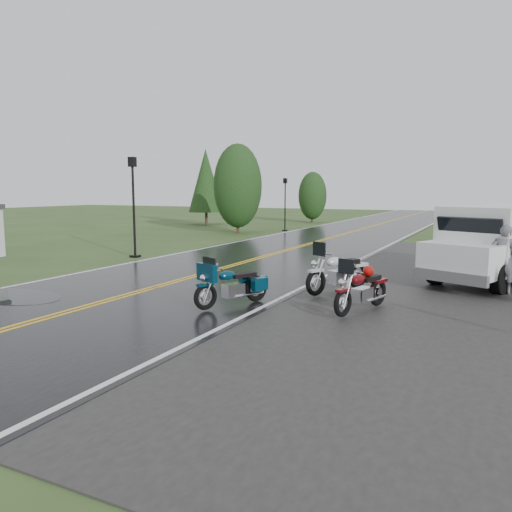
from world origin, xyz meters
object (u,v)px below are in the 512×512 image
(motorcycle_teal, at_px, (205,286))
(motorcycle_silver, at_px, (316,272))
(lamp_post_near_left, at_px, (134,207))
(motorcycle_red, at_px, (343,292))
(van_white, at_px, (438,245))
(person_at_van, at_px, (503,260))
(lamp_post_far_left, at_px, (285,204))

(motorcycle_teal, xyz_separation_m, motorcycle_silver, (1.76, 2.56, 0.08))
(lamp_post_near_left, bearing_deg, motorcycle_red, -29.39)
(motorcycle_red, distance_m, lamp_post_near_left, 12.29)
(van_white, relative_size, person_at_van, 3.23)
(person_at_van, bearing_deg, motorcycle_red, 52.47)
(motorcycle_teal, relative_size, lamp_post_near_left, 0.50)
(person_at_van, height_order, lamp_post_far_left, lamp_post_far_left)
(van_white, distance_m, lamp_post_far_left, 19.81)
(motorcycle_teal, distance_m, person_at_van, 7.99)
(motorcycle_teal, bearing_deg, lamp_post_far_left, 132.48)
(motorcycle_teal, height_order, van_white, van_white)
(motorcycle_teal, xyz_separation_m, person_at_van, (6.08, 5.17, 0.32))
(lamp_post_near_left, xyz_separation_m, lamp_post_far_left, (0.40, 15.12, -0.28))
(motorcycle_red, relative_size, van_white, 0.35)
(motorcycle_red, height_order, van_white, van_white)
(motorcycle_teal, bearing_deg, motorcycle_red, 38.41)
(lamp_post_near_left, height_order, lamp_post_far_left, lamp_post_near_left)
(van_white, distance_m, person_at_van, 1.86)
(motorcycle_red, bearing_deg, van_white, 91.05)
(person_at_van, bearing_deg, lamp_post_far_left, -54.03)
(van_white, bearing_deg, person_at_van, 2.71)
(van_white, bearing_deg, motorcycle_teal, -103.60)
(lamp_post_near_left, bearing_deg, motorcycle_teal, -41.50)
(motorcycle_silver, distance_m, lamp_post_far_left, 21.32)
(van_white, bearing_deg, motorcycle_red, -81.73)
(van_white, distance_m, lamp_post_near_left, 12.06)
(person_at_van, bearing_deg, lamp_post_near_left, -9.18)
(motorcycle_teal, xyz_separation_m, lamp_post_far_left, (-7.23, 21.87, 1.19))
(motorcycle_teal, distance_m, lamp_post_near_left, 10.29)
(motorcycle_red, height_order, motorcycle_silver, motorcycle_silver)
(person_at_van, xyz_separation_m, lamp_post_far_left, (-13.31, 16.70, 0.87))
(motorcycle_red, bearing_deg, motorcycle_teal, -149.74)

